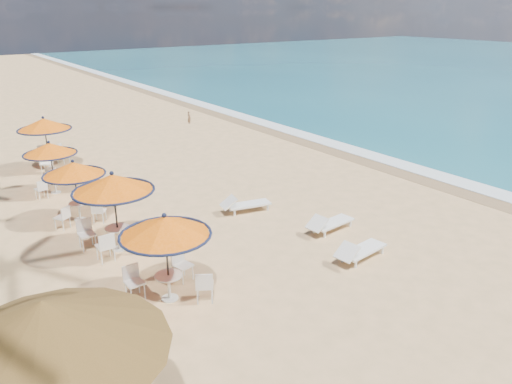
% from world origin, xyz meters
% --- Properties ---
extents(ground, '(160.00, 160.00, 0.00)m').
position_xyz_m(ground, '(0.00, 0.00, 0.00)').
color(ground, tan).
rests_on(ground, ground).
extents(foam_strip, '(1.20, 140.00, 0.04)m').
position_xyz_m(foam_strip, '(9.30, 10.00, 0.00)').
color(foam_strip, white).
rests_on(foam_strip, ground).
extents(wetsand_band, '(1.40, 140.00, 0.02)m').
position_xyz_m(wetsand_band, '(8.40, 10.00, 0.00)').
color(wetsand_band, olive).
rests_on(wetsand_band, ground).
extents(station_0, '(2.33, 2.33, 2.43)m').
position_xyz_m(station_0, '(-5.04, 0.48, 1.78)').
color(station_0, black).
rests_on(station_0, ground).
extents(station_1, '(2.48, 2.48, 2.58)m').
position_xyz_m(station_1, '(-5.14, 3.92, 1.89)').
color(station_1, black).
rests_on(station_1, ground).
extents(station_2, '(2.15, 2.15, 2.24)m').
position_xyz_m(station_2, '(-5.42, 6.95, 1.71)').
color(station_2, black).
rests_on(station_2, ground).
extents(station_3, '(2.10, 2.14, 2.19)m').
position_xyz_m(station_3, '(-5.40, 10.40, 1.67)').
color(station_3, black).
rests_on(station_3, ground).
extents(station_4, '(2.40, 2.40, 2.51)m').
position_xyz_m(station_4, '(-4.68, 13.93, 1.83)').
color(station_4, black).
rests_on(station_4, ground).
extents(lounger_near, '(1.96, 0.82, 0.68)m').
position_xyz_m(lounger_near, '(0.52, -0.89, 0.32)').
color(lounger_near, white).
rests_on(lounger_near, ground).
extents(lounger_mid, '(1.93, 0.77, 0.67)m').
position_xyz_m(lounger_mid, '(1.18, 1.13, 0.32)').
color(lounger_mid, white).
rests_on(lounger_mid, ground).
extents(lounger_far, '(1.96, 0.97, 0.67)m').
position_xyz_m(lounger_far, '(-0.20, 4.23, 0.31)').
color(lounger_far, white).
rests_on(lounger_far, ground).
extents(palapa, '(3.87, 3.87, 2.96)m').
position_xyz_m(palapa, '(-8.63, -2.82, 2.48)').
color(palapa, brown).
rests_on(palapa, ground).
extents(person, '(0.22, 0.32, 0.86)m').
position_xyz_m(person, '(5.27, 18.78, 0.43)').
color(person, brown).
rests_on(person, ground).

